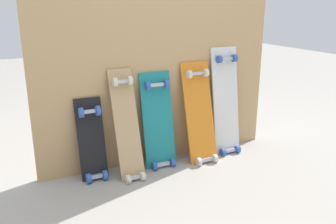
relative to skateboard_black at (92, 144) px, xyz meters
name	(u,v)px	position (x,y,z in m)	size (l,w,h in m)	color
ground_plane	(164,161)	(0.55, 0.03, -0.24)	(12.00, 12.00, 0.00)	#9E9991
plywood_wall_panel	(159,42)	(0.55, 0.10, 0.64)	(1.82, 0.04, 1.78)	tan
skateboard_black	(92,144)	(0.00, 0.00, 0.00)	(0.18, 0.19, 0.61)	black
skateboard_natural	(127,130)	(0.23, -0.06, 0.09)	(0.17, 0.30, 0.80)	tan
skateboard_teal	(158,125)	(0.49, 0.00, 0.06)	(0.23, 0.20, 0.75)	#197A7F
skateboard_orange	(200,117)	(0.81, -0.04, 0.09)	(0.23, 0.27, 0.80)	orange
skateboard_white	(226,105)	(1.07, 0.00, 0.14)	(0.23, 0.20, 0.90)	silver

